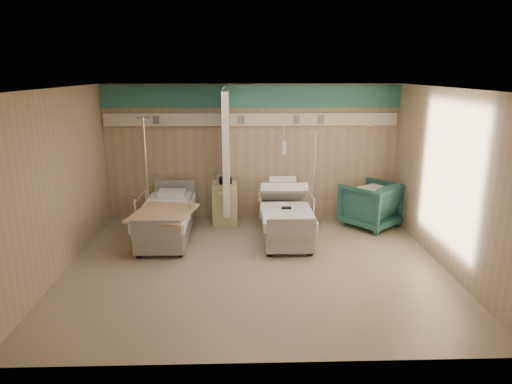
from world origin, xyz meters
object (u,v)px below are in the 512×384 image
(bed_right, at_px, (285,222))
(visitor_armchair, at_px, (371,205))
(bedside_cabinet, at_px, (225,203))
(iv_stand_left, at_px, (149,205))
(iv_stand_right, at_px, (313,206))
(bed_left, at_px, (167,223))

(bed_right, distance_m, visitor_armchair, 1.88)
(bedside_cabinet, height_order, iv_stand_left, iv_stand_left)
(bedside_cabinet, distance_m, visitor_armchair, 2.94)
(visitor_armchair, distance_m, iv_stand_right, 1.15)
(bed_left, distance_m, iv_stand_right, 2.95)
(bedside_cabinet, relative_size, iv_stand_right, 0.45)
(bed_left, height_order, iv_stand_right, iv_stand_right)
(bedside_cabinet, bearing_deg, bed_right, -38.05)
(bed_right, height_order, bed_left, same)
(visitor_armchair, distance_m, iv_stand_left, 4.46)
(bed_right, relative_size, bedside_cabinet, 2.54)
(bedside_cabinet, relative_size, visitor_armchair, 0.85)
(bed_right, height_order, visitor_armchair, visitor_armchair)
(iv_stand_right, bearing_deg, iv_stand_left, -179.42)
(visitor_armchair, bearing_deg, iv_stand_right, -49.76)
(visitor_armchair, xyz_separation_m, iv_stand_right, (-1.13, 0.18, -0.07))
(bedside_cabinet, height_order, visitor_armchair, visitor_armchair)
(iv_stand_right, bearing_deg, bed_right, -129.43)
(iv_stand_left, bearing_deg, bed_left, -57.41)
(bedside_cabinet, xyz_separation_m, iv_stand_right, (1.80, -0.12, -0.04))
(iv_stand_right, bearing_deg, bed_left, -164.59)
(visitor_armchair, relative_size, iv_stand_left, 0.45)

